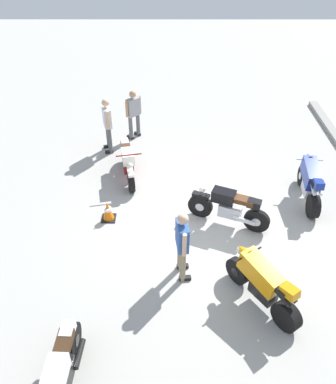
# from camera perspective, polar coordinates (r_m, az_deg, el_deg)

# --- Properties ---
(ground_plane) EXTENTS (40.00, 40.00, 0.00)m
(ground_plane) POSITION_cam_1_polar(r_m,az_deg,el_deg) (9.96, 6.37, -4.68)
(ground_plane) COLOR #ADAAA3
(motorcycle_orange_sportbike) EXTENTS (1.72, 1.26, 1.14)m
(motorcycle_orange_sportbike) POSITION_cam_1_polar(r_m,az_deg,el_deg) (8.06, 13.65, -12.71)
(motorcycle_orange_sportbike) COLOR black
(motorcycle_orange_sportbike) RESTS_ON ground
(motorcycle_silver_cruiser) EXTENTS (2.09, 0.70, 1.09)m
(motorcycle_silver_cruiser) POSITION_cam_1_polar(r_m,az_deg,el_deg) (7.13, -15.28, -24.28)
(motorcycle_silver_cruiser) COLOR black
(motorcycle_silver_cruiser) RESTS_ON ground
(motorcycle_blue_sportbike) EXTENTS (1.96, 0.70, 1.14)m
(motorcycle_blue_sportbike) POSITION_cam_1_polar(r_m,az_deg,el_deg) (10.98, 20.08, 1.48)
(motorcycle_blue_sportbike) COLOR black
(motorcycle_blue_sportbike) RESTS_ON ground
(motorcycle_black_cruiser) EXTENTS (1.01, 1.97, 1.09)m
(motorcycle_black_cruiser) POSITION_cam_1_polar(r_m,az_deg,el_deg) (9.70, 8.91, -2.21)
(motorcycle_black_cruiser) COLOR black
(motorcycle_black_cruiser) RESTS_ON ground
(motorcycle_cream_vintage) EXTENTS (1.94, 0.71, 1.07)m
(motorcycle_cream_vintage) POSITION_cam_1_polar(r_m,az_deg,el_deg) (11.31, -5.87, 4.30)
(motorcycle_cream_vintage) COLOR black
(motorcycle_cream_vintage) RESTS_ON ground
(person_in_blue_shirt) EXTENTS (0.67, 0.35, 1.72)m
(person_in_blue_shirt) POSITION_cam_1_polar(r_m,az_deg,el_deg) (8.05, 2.08, -7.25)
(person_in_blue_shirt) COLOR gray
(person_in_blue_shirt) RESTS_ON ground
(person_in_white_shirt) EXTENTS (0.67, 0.42, 1.77)m
(person_in_white_shirt) POSITION_cam_1_polar(r_m,az_deg,el_deg) (12.42, -8.88, 10.14)
(person_in_white_shirt) COLOR #59595B
(person_in_white_shirt) RESTS_ON ground
(person_in_gray_shirt) EXTENTS (0.55, 0.54, 1.67)m
(person_in_gray_shirt) POSITION_cam_1_polar(r_m,az_deg,el_deg) (13.10, -5.06, 11.63)
(person_in_gray_shirt) COLOR #59595B
(person_in_gray_shirt) RESTS_ON ground
(traffic_cone) EXTENTS (0.36, 0.36, 0.53)m
(traffic_cone) POSITION_cam_1_polar(r_m,az_deg,el_deg) (10.00, -8.79, -2.76)
(traffic_cone) COLOR black
(traffic_cone) RESTS_ON ground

